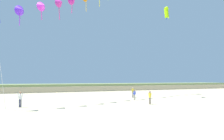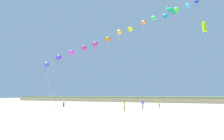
{
  "view_description": "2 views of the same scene",
  "coord_description": "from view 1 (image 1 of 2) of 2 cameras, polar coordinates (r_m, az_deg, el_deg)",
  "views": [
    {
      "loc": [
        -16.04,
        -14.98,
        3.09
      ],
      "look_at": [
        -1.87,
        12.97,
        4.36
      ],
      "focal_mm": 38.0,
      "sensor_mm": 36.0,
      "label": 1
    },
    {
      "loc": [
        10.47,
        -17.44,
        2.56
      ],
      "look_at": [
        -0.99,
        10.4,
        6.85
      ],
      "focal_mm": 28.0,
      "sensor_mm": 36.0,
      "label": 2
    }
  ],
  "objects": [
    {
      "name": "dune_ridge",
      "position": [
        65.49,
        -12.73,
        -4.13
      ],
      "size": [
        120.0,
        13.07,
        1.92
      ],
      "color": "tan",
      "rests_on": "ground"
    },
    {
      "name": "ground_plane",
      "position": [
        22.16,
        20.2,
        -10.19
      ],
      "size": [
        240.0,
        240.0,
        0.0
      ],
      "primitive_type": "plane",
      "color": "#C1B28E"
    },
    {
      "name": "person_near_right",
      "position": [
        28.48,
        -21.21,
        -6.33
      ],
      "size": [
        0.62,
        0.24,
        1.76
      ],
      "color": "#282D4C",
      "rests_on": "ground"
    },
    {
      "name": "person_near_left",
      "position": [
        41.03,
        5.02,
        -5.22
      ],
      "size": [
        0.61,
        0.24,
        1.74
      ],
      "color": "gray",
      "rests_on": "ground"
    },
    {
      "name": "person_far_left",
      "position": [
        30.08,
        9.11,
        -6.36
      ],
      "size": [
        0.23,
        0.58,
        1.65
      ],
      "color": "#726656",
      "rests_on": "ground"
    },
    {
      "name": "person_mid_center",
      "position": [
        36.01,
        5.43,
        -5.78
      ],
      "size": [
        0.54,
        0.27,
        1.57
      ],
      "color": "gray",
      "rests_on": "ground"
    },
    {
      "name": "large_kite_low_lead",
      "position": [
        50.23,
        12.97,
        13.29
      ],
      "size": [
        0.96,
        1.18,
        2.77
      ],
      "color": "#A9EE0C"
    }
  ]
}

